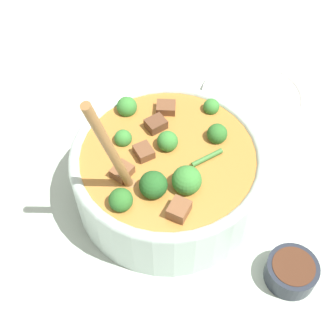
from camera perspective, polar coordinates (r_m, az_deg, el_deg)
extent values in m
plane|color=#ADBCAD|center=(0.74, 0.00, -3.16)|extent=(4.00, 4.00, 0.00)
cylinder|color=#B2C6BC|center=(0.70, 0.00, -0.95)|extent=(0.28, 0.28, 0.10)
torus|color=#B2C6BC|center=(0.66, 0.00, 1.51)|extent=(0.28, 0.28, 0.02)
cylinder|color=#B27533|center=(0.68, 0.00, -0.06)|extent=(0.26, 0.26, 0.06)
sphere|color=#387F33|center=(0.66, -0.06, 3.28)|extent=(0.03, 0.03, 0.03)
cylinder|color=#6B9956|center=(0.68, -0.05, 2.08)|extent=(0.01, 0.01, 0.01)
sphere|color=#2D6B28|center=(0.61, -5.77, -3.89)|extent=(0.03, 0.03, 0.03)
cylinder|color=#6B9956|center=(0.63, -5.60, -5.05)|extent=(0.01, 0.01, 0.01)
sphere|color=#387F33|center=(0.62, 2.30, -1.50)|extent=(0.04, 0.04, 0.04)
cylinder|color=#6B9956|center=(0.64, 2.22, -3.02)|extent=(0.01, 0.01, 0.02)
sphere|color=#387F33|center=(0.72, 5.29, 7.45)|extent=(0.02, 0.02, 0.02)
cylinder|color=#6B9956|center=(0.73, 5.19, 6.47)|extent=(0.01, 0.01, 0.01)
sphere|color=#387F33|center=(0.71, -5.04, 7.45)|extent=(0.03, 0.03, 0.03)
cylinder|color=#6B9956|center=(0.73, -4.91, 6.21)|extent=(0.01, 0.01, 0.01)
sphere|color=#2D6B28|center=(0.68, 6.02, 4.18)|extent=(0.03, 0.03, 0.03)
cylinder|color=#6B9956|center=(0.69, 5.87, 3.01)|extent=(0.01, 0.01, 0.01)
sphere|color=#387F33|center=(0.67, -5.50, 3.64)|extent=(0.03, 0.03, 0.03)
cylinder|color=#6B9956|center=(0.69, -5.38, 2.63)|extent=(0.01, 0.01, 0.01)
sphere|color=#235B23|center=(0.61, -1.80, -2.07)|extent=(0.04, 0.04, 0.04)
cylinder|color=#6B9956|center=(0.64, -1.74, -3.50)|extent=(0.01, 0.01, 0.02)
cube|color=brown|center=(0.71, -0.25, 7.15)|extent=(0.04, 0.03, 0.02)
cube|color=brown|center=(0.66, -2.95, 1.81)|extent=(0.03, 0.03, 0.02)
cube|color=brown|center=(0.69, -1.48, 5.21)|extent=(0.03, 0.04, 0.02)
cube|color=brown|center=(0.60, 1.35, -5.19)|extent=(0.03, 0.03, 0.02)
cube|color=brown|center=(0.64, -5.58, -0.60)|extent=(0.03, 0.03, 0.02)
cylinder|color=#3D7533|center=(0.65, 4.78, 1.27)|extent=(0.03, 0.05, 0.01)
ellipsoid|color=olive|center=(0.64, -4.67, -2.05)|extent=(0.04, 0.03, 0.01)
cylinder|color=olive|center=(0.56, -6.98, 2.08)|extent=(0.03, 0.06, 0.18)
cylinder|color=#232833|center=(0.68, 14.78, -12.13)|extent=(0.07, 0.07, 0.03)
cylinder|color=#472819|center=(0.67, 15.00, -11.68)|extent=(0.06, 0.06, 0.01)
cylinder|color=white|center=(0.88, 10.39, 8.34)|extent=(0.19, 0.19, 0.01)
torus|color=white|center=(0.88, 10.45, 8.61)|extent=(0.19, 0.19, 0.01)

